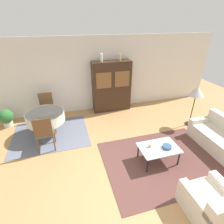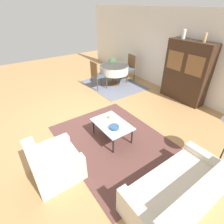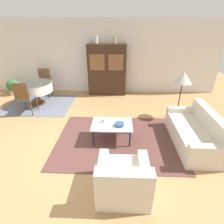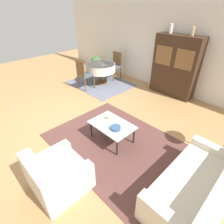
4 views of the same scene
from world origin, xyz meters
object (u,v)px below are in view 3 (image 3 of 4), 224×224
dining_chair_far (44,81)px  display_cabinet (107,70)px  dining_table (35,87)px  vase_tall (97,40)px  floor_lamp (183,79)px  coffee_table (112,126)px  dining_chair_near (24,96)px  bowl (119,124)px  potted_plant (13,86)px  armchair (123,180)px  vase_short (115,40)px  couch (196,133)px  cup (103,121)px

dining_chair_far → display_cabinet: bearing=-172.4°
dining_table → vase_tall: vase_tall is taller
display_cabinet → floor_lamp: 2.89m
coffee_table → dining_chair_near: (-2.66, 1.22, 0.20)m
bowl → potted_plant: (-4.14, 2.91, -0.13)m
coffee_table → dining_chair_near: dining_chair_near is taller
coffee_table → floor_lamp: (1.91, 1.26, 0.77)m
floor_lamp → vase_tall: vase_tall is taller
dining_chair_far → bowl: dining_chair_far is taller
armchair → vase_short: size_ratio=3.51×
couch → dining_table: bearing=65.8°
display_cabinet → vase_tall: size_ratio=7.08×
dining_chair_far → cup: (2.45, -2.70, -0.11)m
couch → bowl: size_ratio=8.15×
bowl → floor_lamp: bearing=37.4°
dining_chair_near → vase_tall: 3.08m
coffee_table → dining_table: size_ratio=0.85×
dining_chair_near → cup: dining_chair_near is taller
display_cabinet → dining_chair_far: 2.40m
armchair → couch: bearing=39.9°
couch → dining_table: couch is taller
coffee_table → vase_short: vase_short is taller
bowl → potted_plant: 5.06m
dining_chair_far → vase_tall: 2.47m
display_cabinet → couch: bearing=-54.6°
coffee_table → vase_short: size_ratio=3.98×
bowl → vase_tall: size_ratio=0.82×
couch → vase_short: 4.08m
display_cabinet → vase_tall: (-0.35, 0.00, 1.07)m
vase_tall → vase_short: (0.66, 0.00, -0.01)m
vase_short → potted_plant: 4.31m
coffee_table → couch: bearing=-2.2°
cup → bowl: bearing=-20.5°
cup → bowl: cup is taller
dining_chair_near → potted_plant: bearing=128.8°
armchair → dining_chair_near: dining_chair_near is taller
cup → vase_tall: size_ratio=0.35×
cup → potted_plant: 4.67m
floor_lamp → bowl: 2.30m
dining_table → vase_short: vase_short is taller
coffee_table → dining_table: dining_table is taller
couch → armchair: size_ratio=2.12×
display_cabinet → cup: display_cabinet is taller
couch → display_cabinet: 3.93m
cup → couch: bearing=-4.0°
couch → coffee_table: couch is taller
couch → bowl: 1.77m
dining_chair_near → floor_lamp: floor_lamp is taller
bowl → vase_tall: vase_tall is taller
armchair → dining_table: (-2.90, 3.49, 0.31)m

